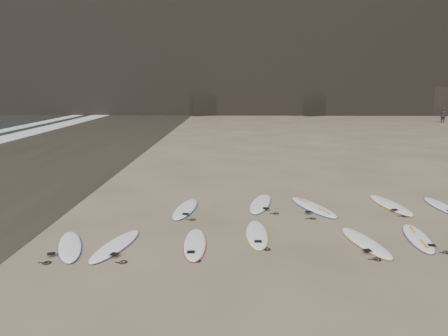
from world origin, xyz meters
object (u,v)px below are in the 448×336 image
object	(u,v)px
surfboard_1	(195,244)
surfboard_5	(185,209)
surfboard_8	(390,205)
surfboard_2	(257,234)
surfboard_6	(260,203)
surfboard_11	(70,246)
person_a	(443,115)
surfboard_0	(116,245)
surfboard_7	(313,207)
surfboard_4	(418,238)
surfboard_9	(442,206)
surfboard_3	(365,242)

from	to	relation	value
surfboard_1	surfboard_5	world-z (taller)	surfboard_5
surfboard_1	surfboard_8	size ratio (longest dim) A/B	0.89
surfboard_2	surfboard_6	world-z (taller)	surfboard_6
surfboard_11	person_a	world-z (taller)	person_a
surfboard_0	surfboard_7	world-z (taller)	surfboard_7
surfboard_7	surfboard_8	world-z (taller)	same
surfboard_2	surfboard_4	world-z (taller)	surfboard_2
surfboard_4	surfboard_8	xyz separation A→B (m)	(0.38, 3.17, 0.01)
surfboard_4	surfboard_11	distance (m)	9.04
surfboard_6	person_a	world-z (taller)	person_a
surfboard_5	surfboard_9	world-z (taller)	surfboard_5
surfboard_11	surfboard_0	bearing A→B (deg)	-17.15
surfboard_5	surfboard_8	size ratio (longest dim) A/B	0.94
surfboard_2	person_a	bearing A→B (deg)	58.45
surfboard_6	surfboard_2	bearing A→B (deg)	-83.35
surfboard_0	person_a	xyz separation A→B (m)	(24.64, 35.49, 0.73)
surfboard_3	surfboard_9	bearing A→B (deg)	31.15
surfboard_3	surfboard_7	distance (m)	3.31
surfboard_7	surfboard_11	size ratio (longest dim) A/B	1.15
surfboard_1	surfboard_3	distance (m)	4.38
surfboard_4	surfboard_9	distance (m)	3.66
surfboard_1	person_a	xyz separation A→B (m)	(22.65, 35.32, 0.73)
surfboard_7	surfboard_11	xyz separation A→B (m)	(-6.74, -3.65, -0.01)
surfboard_0	surfboard_8	world-z (taller)	surfboard_8
surfboard_3	surfboard_11	size ratio (longest dim) A/B	1.03
surfboard_4	surfboard_7	bearing A→B (deg)	135.85
surfboard_1	surfboard_9	bearing A→B (deg)	21.24
surfboard_5	surfboard_2	bearing A→B (deg)	-39.45
surfboard_2	surfboard_7	size ratio (longest dim) A/B	0.89
surfboard_7	surfboard_9	xyz separation A→B (m)	(4.30, 0.20, -0.01)
surfboard_0	surfboard_1	xyz separation A→B (m)	(1.99, 0.17, -0.00)
surfboard_3	surfboard_5	world-z (taller)	surfboard_5
surfboard_2	surfboard_5	size ratio (longest dim) A/B	0.95
surfboard_0	surfboard_11	size ratio (longest dim) A/B	1.05
surfboard_8	surfboard_9	bearing A→B (deg)	-13.94
surfboard_2	surfboard_0	bearing A→B (deg)	-165.90
surfboard_9	person_a	size ratio (longest dim) A/B	1.46
surfboard_8	surfboard_2	bearing A→B (deg)	-156.73
surfboard_8	surfboard_11	size ratio (longest dim) A/B	1.14
surfboard_3	surfboard_6	world-z (taller)	surfboard_6
surfboard_8	surfboard_3	bearing A→B (deg)	-127.38
person_a	surfboard_2	bearing A→B (deg)	115.80
surfboard_8	surfboard_11	xyz separation A→B (m)	(-9.38, -3.97, -0.01)
surfboard_0	surfboard_11	bearing A→B (deg)	-163.93
surfboard_1	surfboard_6	size ratio (longest dim) A/B	0.92
surfboard_5	person_a	world-z (taller)	person_a
surfboard_3	surfboard_11	distance (m)	7.52
surfboard_6	surfboard_8	world-z (taller)	surfboard_8
surfboard_0	surfboard_7	bearing A→B (deg)	45.60
surfboard_4	surfboard_7	distance (m)	3.63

